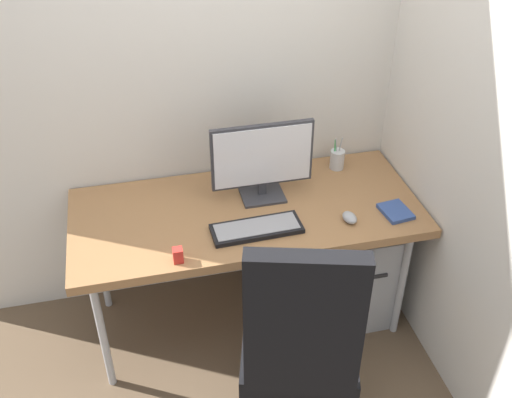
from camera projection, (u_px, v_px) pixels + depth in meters
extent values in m
plane|color=brown|center=(248.00, 317.00, 3.17)|extent=(8.00, 8.00, 0.00)
cube|color=silver|center=(226.00, 33.00, 2.66)|extent=(2.88, 0.04, 2.80)
cube|color=silver|center=(460.00, 66.00, 2.37)|extent=(0.04, 1.98, 2.80)
cube|color=#996B42|center=(246.00, 213.00, 2.77)|extent=(1.60, 0.70, 0.04)
cylinder|color=#B2B5BA|center=(102.00, 334.00, 2.64)|extent=(0.04, 0.04, 0.66)
cylinder|color=#B2B5BA|center=(402.00, 282.00, 2.91)|extent=(0.04, 0.04, 0.66)
cylinder|color=#B2B5BA|center=(100.00, 258.00, 3.05)|extent=(0.04, 0.04, 0.66)
cylinder|color=#B2B5BA|center=(362.00, 219.00, 3.32)|extent=(0.04, 0.04, 0.66)
sphere|color=black|center=(340.00, 385.00, 2.79)|extent=(0.05, 0.05, 0.05)
cube|color=silver|center=(318.00, 393.00, 2.71)|extent=(0.26, 0.12, 0.03)
sphere|color=black|center=(277.00, 366.00, 2.88)|extent=(0.05, 0.05, 0.05)
cube|color=silver|center=(285.00, 383.00, 2.75)|extent=(0.05, 0.26, 0.03)
cylinder|color=silver|center=(296.00, 380.00, 2.54)|extent=(0.04, 0.04, 0.34)
cube|color=black|center=(298.00, 343.00, 2.41)|extent=(0.56, 0.61, 0.12)
cube|color=black|center=(304.00, 327.00, 1.99)|extent=(0.40, 0.18, 0.62)
cube|color=#9EA0A5|center=(345.00, 259.00, 3.12)|extent=(0.40, 0.54, 0.57)
cube|color=#262628|center=(368.00, 278.00, 2.83)|extent=(0.20, 0.01, 0.02)
cube|color=#333338|center=(262.00, 195.00, 2.84)|extent=(0.20, 0.16, 0.01)
cube|color=#333338|center=(262.00, 187.00, 2.83)|extent=(0.04, 0.02, 0.07)
cube|color=#333338|center=(262.00, 155.00, 2.72)|extent=(0.47, 0.02, 0.31)
cube|color=silver|center=(263.00, 157.00, 2.71)|extent=(0.45, 0.01, 0.29)
cube|color=black|center=(257.00, 229.00, 2.63)|extent=(0.40, 0.16, 0.02)
cube|color=gray|center=(257.00, 226.00, 2.62)|extent=(0.37, 0.13, 0.00)
ellipsoid|color=#9EA0A5|center=(350.00, 218.00, 2.68)|extent=(0.07, 0.09, 0.04)
cylinder|color=silver|center=(337.00, 159.00, 3.02)|extent=(0.07, 0.07, 0.10)
cylinder|color=#B2B5BA|center=(337.00, 149.00, 2.98)|extent=(0.02, 0.01, 0.12)
cylinder|color=#B2B5BA|center=(340.00, 148.00, 2.99)|extent=(0.02, 0.01, 0.12)
torus|color=black|center=(337.00, 158.00, 3.02)|extent=(0.03, 0.03, 0.01)
cylinder|color=#3FAD59|center=(335.00, 152.00, 3.00)|extent=(0.01, 0.02, 0.13)
cube|color=#334C8C|center=(396.00, 212.00, 2.73)|extent=(0.14, 0.16, 0.02)
cube|color=red|center=(178.00, 255.00, 2.45)|extent=(0.04, 0.04, 0.06)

